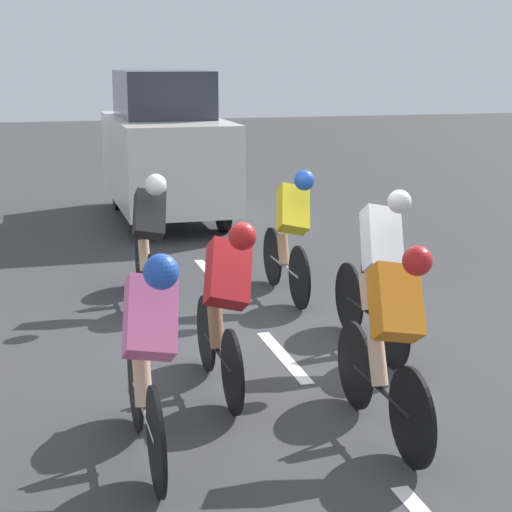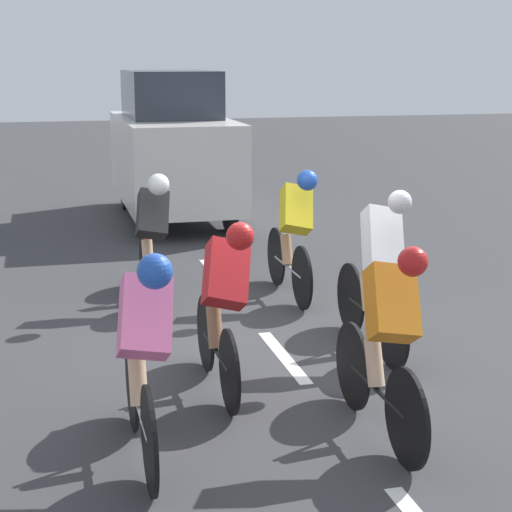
{
  "view_description": "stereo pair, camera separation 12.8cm",
  "coord_description": "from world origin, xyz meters",
  "views": [
    {
      "loc": [
        2.15,
        7.19,
        2.64
      ],
      "look_at": [
        0.26,
        0.19,
        0.95
      ],
      "focal_mm": 60.0,
      "sensor_mm": 36.0,
      "label": 1
    },
    {
      "loc": [
        2.03,
        7.22,
        2.64
      ],
      "look_at": [
        0.26,
        0.19,
        0.95
      ],
      "focal_mm": 60.0,
      "sensor_mm": 36.0,
      "label": 2
    }
  ],
  "objects": [
    {
      "name": "cyclist_orange",
      "position": [
        -0.22,
        1.99,
        0.75
      ],
      "size": [
        0.4,
        1.68,
        1.45
      ],
      "color": "black",
      "rests_on": "ground"
    },
    {
      "name": "cyclist_black",
      "position": [
        0.91,
        -1.85,
        0.78
      ],
      "size": [
        0.41,
        1.65,
        1.46
      ],
      "color": "black",
      "rests_on": "ground"
    },
    {
      "name": "cyclist_pink",
      "position": [
        1.45,
        1.95,
        0.77
      ],
      "size": [
        0.4,
        1.69,
        1.48
      ],
      "color": "black",
      "rests_on": "ground"
    },
    {
      "name": "lane_stripe_mid",
      "position": [
        0.0,
        0.19,
        0.0
      ],
      "size": [
        0.12,
        1.4,
        0.01
      ],
      "primitive_type": "cube",
      "color": "white",
      "rests_on": "ground"
    },
    {
      "name": "support_car",
      "position": [
        -0.08,
        -6.77,
        1.19
      ],
      "size": [
        1.7,
        3.94,
        2.43
      ],
      "color": "black",
      "rests_on": "ground"
    },
    {
      "name": "ground_plane",
      "position": [
        0.0,
        0.0,
        0.0
      ],
      "size": [
        60.0,
        60.0,
        0.0
      ],
      "primitive_type": "plane",
      "color": "#38383A"
    },
    {
      "name": "cyclist_white",
      "position": [
        -0.86,
        0.25,
        0.79
      ],
      "size": [
        0.43,
        1.72,
        1.53
      ],
      "color": "black",
      "rests_on": "ground"
    },
    {
      "name": "lane_stripe_far",
      "position": [
        0.0,
        -3.01,
        0.0
      ],
      "size": [
        0.12,
        1.4,
        0.01
      ],
      "primitive_type": "cube",
      "color": "white",
      "rests_on": "ground"
    },
    {
      "name": "cyclist_red",
      "position": [
        0.7,
        0.89,
        0.76
      ],
      "size": [
        0.44,
        1.62,
        1.44
      ],
      "color": "black",
      "rests_on": "ground"
    },
    {
      "name": "cyclist_yellow",
      "position": [
        -0.64,
        -1.65,
        0.77
      ],
      "size": [
        0.42,
        1.72,
        1.47
      ],
      "color": "black",
      "rests_on": "ground"
    }
  ]
}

